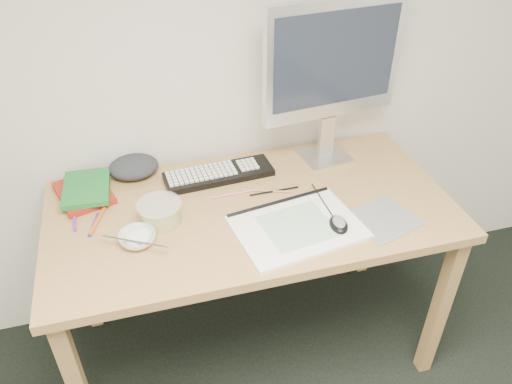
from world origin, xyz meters
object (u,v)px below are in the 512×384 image
(desk, at_px, (252,225))
(sketchpad, at_px, (297,227))
(monitor, at_px, (333,65))
(keyboard, at_px, (219,174))
(rice_bowl, at_px, (138,239))

(desk, distance_m, sketchpad, 0.21)
(monitor, bearing_deg, sketchpad, -129.51)
(desk, height_order, monitor, monitor)
(desk, bearing_deg, keyboard, 108.60)
(desk, distance_m, rice_bowl, 0.42)
(desk, bearing_deg, monitor, 32.98)
(keyboard, xyz_separation_m, rice_bowl, (-0.32, -0.30, 0.01))
(sketchpad, distance_m, rice_bowl, 0.51)
(sketchpad, relative_size, monitor, 0.65)
(sketchpad, bearing_deg, keyboard, 108.10)
(rice_bowl, bearing_deg, monitor, 23.02)
(keyboard, distance_m, monitor, 0.58)
(sketchpad, relative_size, keyboard, 0.99)
(sketchpad, xyz_separation_m, rice_bowl, (-0.51, 0.07, 0.01))
(desk, relative_size, sketchpad, 3.48)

